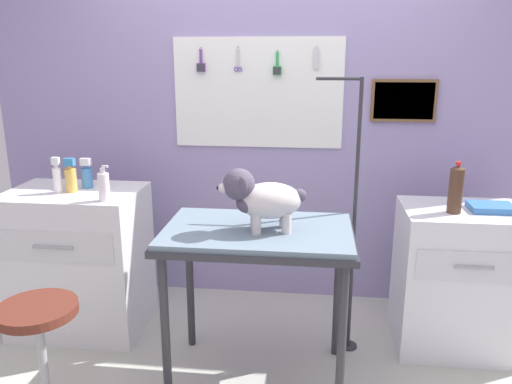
# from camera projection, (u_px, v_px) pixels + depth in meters

# --- Properties ---
(rear_wall_panel) EXTENTS (4.00, 0.11, 2.30)m
(rear_wall_panel) POSITION_uv_depth(u_px,v_px,m) (279.00, 137.00, 3.48)
(rear_wall_panel) COLOR #9689BA
(rear_wall_panel) RESTS_ON ground
(grooming_table) EXTENTS (0.98, 0.63, 0.86)m
(grooming_table) POSITION_uv_depth(u_px,v_px,m) (258.00, 245.00, 2.60)
(grooming_table) COLOR #2D2D33
(grooming_table) RESTS_ON ground
(grooming_arm) EXTENTS (0.30, 0.11, 1.60)m
(grooming_arm) POSITION_uv_depth(u_px,v_px,m) (352.00, 230.00, 2.87)
(grooming_arm) COLOR #2D2D33
(grooming_arm) RESTS_ON ground
(dog) EXTENTS (0.44, 0.26, 0.32)m
(dog) POSITION_uv_depth(u_px,v_px,m) (261.00, 198.00, 2.49)
(dog) COLOR silver
(dog) RESTS_ON grooming_table
(counter_left) EXTENTS (0.80, 0.58, 0.91)m
(counter_left) POSITION_uv_depth(u_px,v_px,m) (80.00, 260.00, 3.19)
(counter_left) COLOR silver
(counter_left) RESTS_ON ground
(cabinet_right) EXTENTS (0.68, 0.54, 0.86)m
(cabinet_right) POSITION_uv_depth(u_px,v_px,m) (457.00, 279.00, 2.98)
(cabinet_right) COLOR silver
(cabinet_right) RESTS_ON ground
(stool) EXTENTS (0.37, 0.37, 0.60)m
(stool) POSITION_uv_depth(u_px,v_px,m) (39.00, 326.00, 2.34)
(stool) COLOR #9E9EA3
(stool) RESTS_ON ground
(pump_bottle_white) EXTENTS (0.07, 0.07, 0.19)m
(pump_bottle_white) POSITION_uv_depth(u_px,v_px,m) (87.00, 175.00, 3.12)
(pump_bottle_white) COLOR #3B77B7
(pump_bottle_white) RESTS_ON counter_left
(spray_bottle_tall) EXTENTS (0.07, 0.07, 0.21)m
(spray_bottle_tall) POSITION_uv_depth(u_px,v_px,m) (71.00, 178.00, 3.02)
(spray_bottle_tall) COLOR gold
(spray_bottle_tall) RESTS_ON counter_left
(shampoo_bottle) EXTENTS (0.06, 0.06, 0.20)m
(shampoo_bottle) POSITION_uv_depth(u_px,v_px,m) (104.00, 186.00, 2.84)
(shampoo_bottle) COLOR white
(shampoo_bottle) RESTS_ON counter_left
(spray_bottle_short) EXTENTS (0.05, 0.05, 0.22)m
(spray_bottle_short) POSITION_uv_depth(u_px,v_px,m) (57.00, 178.00, 3.01)
(spray_bottle_short) COLOR white
(spray_bottle_short) RESTS_ON counter_left
(soda_bottle) EXTENTS (0.08, 0.08, 0.29)m
(soda_bottle) POSITION_uv_depth(u_px,v_px,m) (456.00, 189.00, 2.77)
(soda_bottle) COLOR #482E20
(soda_bottle) RESTS_ON cabinet_right
(supply_tray) EXTENTS (0.24, 0.18, 0.04)m
(supply_tray) POSITION_uv_depth(u_px,v_px,m) (491.00, 208.00, 2.84)
(supply_tray) COLOR #3A77BF
(supply_tray) RESTS_ON cabinet_right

